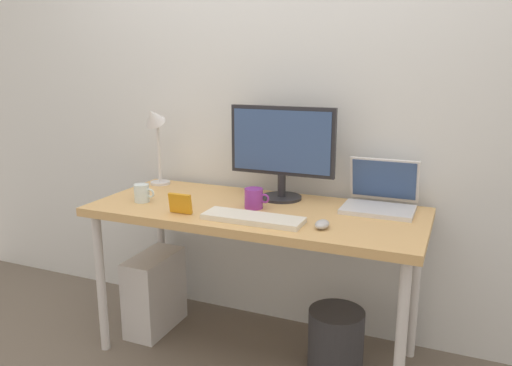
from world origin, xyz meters
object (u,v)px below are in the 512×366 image
Objects in this scene: laptop at (381,197)px; mouse at (322,224)px; keyboard at (253,218)px; photo_frame at (180,203)px; desk_lamp at (155,129)px; computer_tower at (155,292)px; glass_cup at (142,193)px; desk at (256,221)px; coffee_mug at (254,198)px; monitor at (282,147)px; wastebasket at (336,340)px.

laptop is 3.56× the size of mouse.
photo_frame is (-0.34, -0.03, 0.04)m from keyboard.
desk_lamp is 1.01× the size of keyboard.
mouse is 0.21× the size of computer_tower.
glass_cup is at bearing 173.40° from keyboard.
desk is 3.53× the size of keyboard.
monitor is at bearing 72.96° from coffee_mug.
computer_tower is (-0.59, 0.01, -0.59)m from coffee_mug.
wastebasket is (0.35, -0.18, -0.87)m from monitor.
coffee_mug is 0.77m from wastebasket.
laptop is at bearing 21.71° from desk.
coffee_mug is at bearing 11.38° from glass_cup.
laptop is at bearing 40.37° from keyboard.
mouse is at bearing -10.29° from computer_tower.
desk is 14.12× the size of photo_frame.
glass_cup is at bearing -168.10° from desk.
desk reaches higher than computer_tower.
desk is 17.26× the size of mouse.
desk_lamp is 4.05× the size of photo_frame.
monitor is 0.72m from glass_cup.
glass_cup is 0.60m from computer_tower.
photo_frame is at bearing -45.95° from desk_lamp.
desk_lamp reaches higher than coffee_mug.
keyboard is (0.01, -0.38, -0.25)m from monitor.
glass_cup reaches higher than desk.
glass_cup is 0.99× the size of photo_frame.
mouse is 0.82× the size of photo_frame.
photo_frame reaches higher than mouse.
desk is 0.21m from keyboard.
monitor is 0.52m from laptop.
monitor reaches higher than laptop.
glass_cup is 0.29m from photo_frame.
desk_lamp is 0.88m from computer_tower.
glass_cup reaches higher than keyboard.
monitor is 1.65× the size of laptop.
computer_tower is (-0.96, 0.17, -0.56)m from mouse.
mouse is 0.64m from photo_frame.
monitor is 1.05m from computer_tower.
photo_frame is at bearing -175.57° from mouse.
coffee_mug is 0.83m from computer_tower.
computer_tower is 1.00m from wastebasket.
monitor reaches higher than glass_cup.
photo_frame is (-0.33, -0.41, -0.21)m from monitor.
computer_tower is (0.08, -0.19, -0.86)m from desk_lamp.
wastebasket is (0.40, 0.01, -0.54)m from desk.
mouse is at bearing -114.36° from laptop.
keyboard is (0.74, -0.38, -0.30)m from desk_lamp.
monitor reaches higher than desk.
desk is at bearing -16.17° from desk_lamp.
laptop is 0.73× the size of keyboard.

